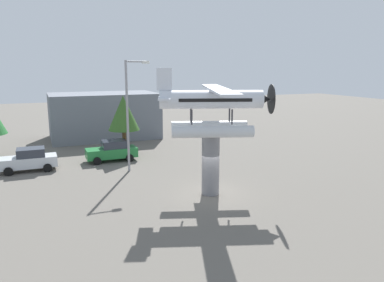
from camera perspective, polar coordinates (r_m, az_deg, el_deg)
ground_plane at (r=23.75m, az=2.81°, el=-8.06°), size 140.00×140.00×0.00m
display_pedestal at (r=23.19m, az=2.86°, el=-3.63°), size 1.10×1.10×3.79m
floatplane_monument at (r=22.56m, az=3.28°, el=5.16°), size 7.20×10.18×4.00m
car_near_silver at (r=31.19m, az=-23.72°, el=-2.63°), size 4.20×2.02×1.76m
car_mid_green at (r=32.31m, az=-12.12°, el=-1.46°), size 4.20×2.02×1.76m
streetlight_primary at (r=28.30m, az=-9.52°, el=4.94°), size 1.84×0.28×8.35m
storefront_building at (r=43.11m, az=-13.32°, el=3.82°), size 11.55×7.05×5.00m
tree_east at (r=33.37m, az=-10.44°, el=4.19°), size 2.75×2.75×5.42m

